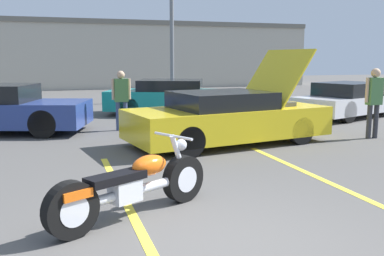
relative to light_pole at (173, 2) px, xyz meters
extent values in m
plane|color=#514F4C|center=(-3.69, -15.05, -4.42)|extent=(80.00, 80.00, 0.00)
cube|color=yellow|center=(-4.33, -13.31, -4.42)|extent=(0.12, 5.57, 0.01)
cube|color=yellow|center=(-1.12, -13.31, -4.42)|extent=(0.12, 5.57, 0.01)
cube|color=#B2AD9E|center=(-3.69, 10.86, -2.22)|extent=(32.00, 4.00, 4.40)
cube|color=slate|center=(-3.69, 10.86, -0.17)|extent=(32.00, 4.20, 0.30)
cylinder|color=slate|center=(-0.08, 0.00, -0.38)|extent=(0.18, 0.18, 8.07)
cylinder|color=black|center=(-3.57, -13.39, -4.10)|extent=(0.64, 0.44, 0.64)
cylinder|color=black|center=(-5.08, -14.20, -4.10)|extent=(0.64, 0.44, 0.64)
cylinder|color=silver|center=(-3.57, -13.39, -4.10)|extent=(0.39, 0.32, 0.35)
cylinder|color=silver|center=(-5.08, -14.20, -4.10)|extent=(0.39, 0.32, 0.35)
cylinder|color=silver|center=(-4.32, -13.80, -4.08)|extent=(1.34, 0.79, 0.12)
cube|color=silver|center=(-4.44, -13.86, -4.04)|extent=(0.43, 0.38, 0.28)
ellipsoid|color=orange|center=(-4.10, -13.68, -3.80)|extent=(0.58, 0.49, 0.26)
cube|color=black|center=(-4.55, -13.92, -3.86)|extent=(0.78, 0.58, 0.10)
cube|color=orange|center=(-5.04, -14.18, -3.92)|extent=(0.41, 0.36, 0.10)
cylinder|color=silver|center=(-3.64, -13.44, -3.78)|extent=(0.30, 0.21, 0.63)
cylinder|color=silver|center=(-3.73, -13.48, -3.48)|extent=(0.36, 0.63, 0.04)
sphere|color=silver|center=(-3.60, -13.42, -3.62)|extent=(0.16, 0.16, 0.16)
cylinder|color=silver|center=(-4.72, -13.88, -4.14)|extent=(1.03, 0.60, 0.09)
cube|color=yellow|center=(-1.42, -9.83, -3.92)|extent=(4.85, 2.63, 0.66)
cube|color=black|center=(-1.60, -9.86, -3.40)|extent=(2.33, 2.02, 0.37)
cylinder|color=black|center=(0.13, -10.41, -4.10)|extent=(0.66, 0.32, 0.63)
cylinder|color=black|center=(-0.15, -8.77, -4.10)|extent=(0.66, 0.32, 0.63)
cylinder|color=black|center=(-2.69, -10.89, -4.10)|extent=(0.66, 0.32, 0.63)
cylinder|color=black|center=(-2.97, -9.25, -4.10)|extent=(0.66, 0.32, 0.63)
cube|color=yellow|center=(-0.13, -9.61, -2.93)|extent=(1.23, 1.87, 1.34)
cube|color=#4C4C51|center=(-0.17, -9.62, -3.63)|extent=(0.77, 1.12, 0.28)
cube|color=navy|center=(-6.57, -6.60, -3.91)|extent=(4.81, 3.10, 0.63)
cylinder|color=black|center=(-5.50, -7.79, -4.07)|extent=(0.74, 0.42, 0.70)
cylinder|color=black|center=(-5.01, -6.26, -4.07)|extent=(0.74, 0.42, 0.70)
cube|color=teal|center=(-1.13, -4.39, -3.91)|extent=(5.14, 3.54, 0.66)
cube|color=black|center=(-1.30, -4.32, -3.39)|extent=(2.63, 2.38, 0.37)
cylinder|color=black|center=(-0.06, -5.72, -4.09)|extent=(0.69, 0.45, 0.66)
cylinder|color=black|center=(0.56, -4.17, -4.09)|extent=(0.69, 0.45, 0.66)
cylinder|color=black|center=(-2.81, -4.61, -4.09)|extent=(0.69, 0.45, 0.66)
cylinder|color=black|center=(-2.19, -3.06, -4.09)|extent=(0.69, 0.45, 0.66)
cube|color=silver|center=(4.31, -6.80, -3.97)|extent=(4.69, 3.12, 0.53)
cube|color=black|center=(4.15, -6.86, -3.48)|extent=(2.37, 2.14, 0.44)
cylinder|color=black|center=(5.32, -5.62, -4.08)|extent=(0.71, 0.44, 0.68)
cylinder|color=black|center=(3.30, -7.97, -4.08)|extent=(0.71, 0.44, 0.68)
cylinder|color=black|center=(2.78, -6.53, -4.08)|extent=(0.71, 0.44, 0.68)
cylinder|color=#333338|center=(2.12, -10.30, -4.00)|extent=(0.12, 0.12, 0.83)
cylinder|color=#333338|center=(2.32, -10.30, -4.00)|extent=(0.12, 0.12, 0.83)
cube|color=#4C7F47|center=(2.22, -10.30, -3.26)|extent=(0.36, 0.20, 0.66)
cylinder|color=tan|center=(2.00, -10.30, -3.23)|extent=(0.08, 0.08, 0.59)
cylinder|color=tan|center=(2.44, -10.30, -3.23)|extent=(0.08, 0.08, 0.59)
sphere|color=tan|center=(2.22, -10.30, -2.82)|extent=(0.23, 0.23, 0.23)
cylinder|color=#38476B|center=(-3.57, -7.23, -4.03)|extent=(0.12, 0.12, 0.79)
cylinder|color=#38476B|center=(-3.37, -7.23, -4.03)|extent=(0.12, 0.12, 0.79)
cube|color=#4C7F47|center=(-3.47, -7.23, -3.32)|extent=(0.36, 0.20, 0.62)
cylinder|color=tan|center=(-3.69, -7.23, -3.29)|extent=(0.08, 0.08, 0.56)
cylinder|color=tan|center=(-3.25, -7.23, -3.29)|extent=(0.08, 0.08, 0.56)
sphere|color=tan|center=(-3.47, -7.23, -2.91)|extent=(0.21, 0.21, 0.21)
camera|label=1|loc=(-5.19, -18.83, -2.48)|focal=40.00mm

